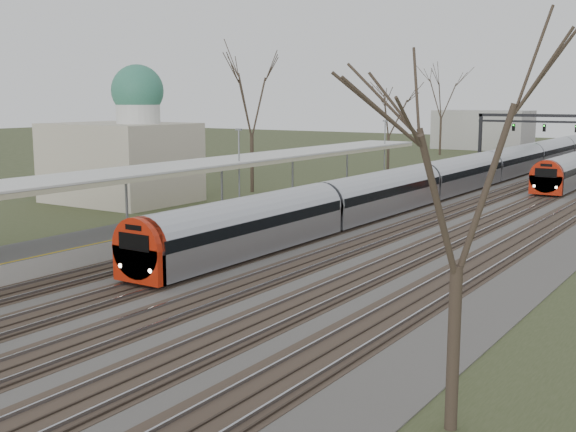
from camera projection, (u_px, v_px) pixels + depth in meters
name	position (u px, v px, depth m)	size (l,w,h in m)	color
track_bed	(480.00, 198.00, 57.07)	(24.00, 160.00, 0.22)	#474442
platform	(255.00, 211.00, 47.64)	(3.50, 69.00, 1.00)	#9E9B93
canopy	(211.00, 164.00, 43.37)	(4.10, 50.00, 3.11)	slate
dome_building	(123.00, 154.00, 54.41)	(10.00, 8.00, 10.30)	#C0B6A0
signal_gantry	(570.00, 125.00, 80.99)	(21.00, 0.59, 6.08)	black
tree_west_far	(251.00, 96.00, 59.40)	(5.50, 5.50, 11.33)	#2D231C
tree_east_near	(461.00, 157.00, 16.15)	(4.50, 4.50, 9.27)	#2D231C
train_near	(487.00, 168.00, 66.54)	(2.62, 90.21, 3.05)	#A6A8B0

